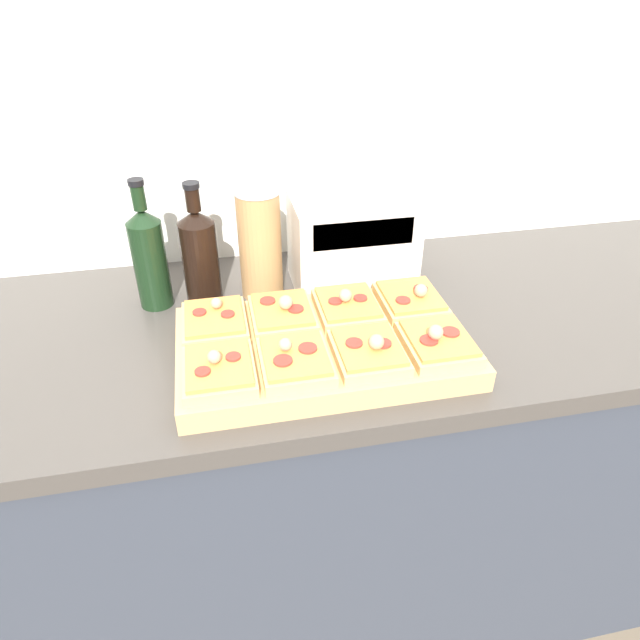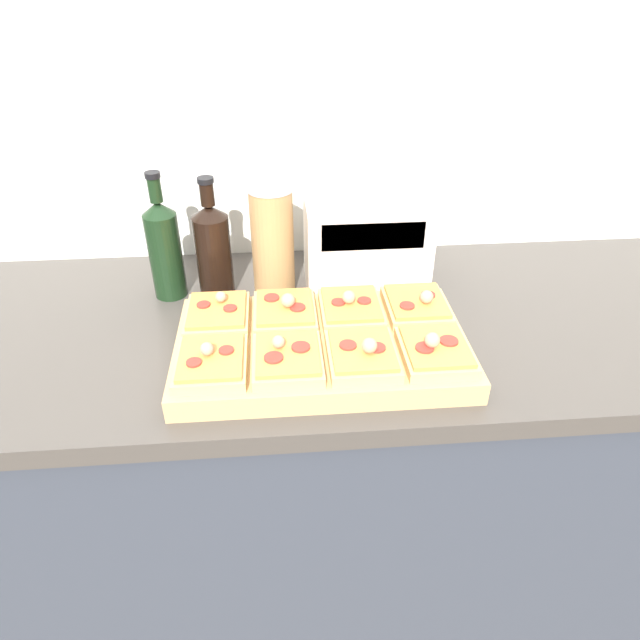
{
  "view_description": "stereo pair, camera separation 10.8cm",
  "coord_description": "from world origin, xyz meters",
  "px_view_note": "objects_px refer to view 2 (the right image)",
  "views": [
    {
      "loc": [
        -0.21,
        -0.66,
        1.59
      ],
      "look_at": [
        -0.03,
        0.22,
        1.0
      ],
      "focal_mm": 32.0,
      "sensor_mm": 36.0,
      "label": 1
    },
    {
      "loc": [
        -0.11,
        -0.68,
        1.59
      ],
      "look_at": [
        -0.03,
        0.22,
        1.0
      ],
      "focal_mm": 32.0,
      "sensor_mm": 36.0,
      "label": 2
    }
  ],
  "objects_px": {
    "olive_oil_bottle": "(164,248)",
    "wine_bottle": "(213,248)",
    "grain_jar_tall": "(272,238)",
    "toaster_oven": "(365,245)",
    "cutting_board": "(321,347)"
  },
  "relations": [
    {
      "from": "cutting_board",
      "to": "olive_oil_bottle",
      "type": "distance_m",
      "value": 0.42
    },
    {
      "from": "cutting_board",
      "to": "toaster_oven",
      "type": "xyz_separation_m",
      "value": [
        0.12,
        0.26,
        0.08
      ]
    },
    {
      "from": "cutting_board",
      "to": "wine_bottle",
      "type": "xyz_separation_m",
      "value": [
        -0.21,
        0.26,
        0.09
      ]
    },
    {
      "from": "cutting_board",
      "to": "wine_bottle",
      "type": "height_order",
      "value": "wine_bottle"
    },
    {
      "from": "wine_bottle",
      "to": "olive_oil_bottle",
      "type": "bearing_deg",
      "value": -180.0
    },
    {
      "from": "olive_oil_bottle",
      "to": "wine_bottle",
      "type": "relative_size",
      "value": 1.05
    },
    {
      "from": "wine_bottle",
      "to": "grain_jar_tall",
      "type": "bearing_deg",
      "value": 0.0
    },
    {
      "from": "wine_bottle",
      "to": "grain_jar_tall",
      "type": "xyz_separation_m",
      "value": [
        0.13,
        0.0,
        0.02
      ]
    },
    {
      "from": "olive_oil_bottle",
      "to": "wine_bottle",
      "type": "distance_m",
      "value": 0.1
    },
    {
      "from": "grain_jar_tall",
      "to": "toaster_oven",
      "type": "relative_size",
      "value": 0.89
    },
    {
      "from": "cutting_board",
      "to": "grain_jar_tall",
      "type": "height_order",
      "value": "grain_jar_tall"
    },
    {
      "from": "grain_jar_tall",
      "to": "toaster_oven",
      "type": "height_order",
      "value": "grain_jar_tall"
    },
    {
      "from": "wine_bottle",
      "to": "grain_jar_tall",
      "type": "height_order",
      "value": "wine_bottle"
    },
    {
      "from": "toaster_oven",
      "to": "wine_bottle",
      "type": "bearing_deg",
      "value": 179.85
    },
    {
      "from": "cutting_board",
      "to": "olive_oil_bottle",
      "type": "relative_size",
      "value": 1.93
    }
  ]
}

